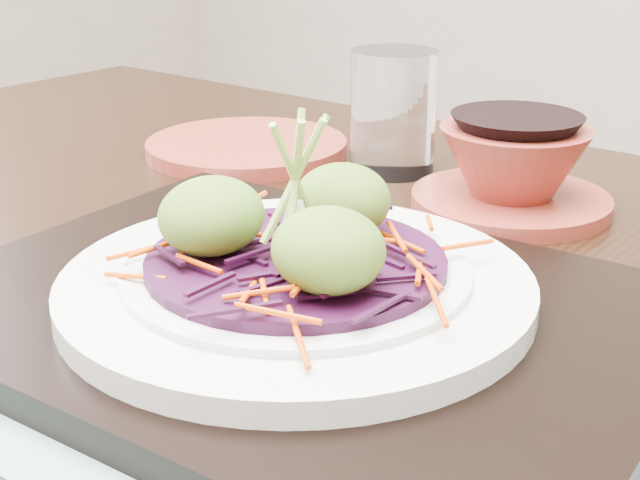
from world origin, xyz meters
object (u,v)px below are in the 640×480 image
Objects in this scene: dining_table at (277,466)px; terracotta_side_plate at (247,147)px; white_plate at (296,284)px; water_glass at (393,112)px; terracotta_bowl_set at (513,173)px; serving_tray at (297,313)px.

dining_table is 0.34m from terracotta_side_plate.
white_plate is at bearing -42.96° from terracotta_side_plate.
water_glass reaches higher than dining_table.
terracotta_bowl_set is (0.25, 0.01, 0.02)m from terracotta_side_plate.
water_glass reaches higher than white_plate.
terracotta_side_plate is at bearing 133.05° from serving_tray.
white_plate reaches higher than terracotta_side_plate.
dining_table is 0.13m from serving_tray.
terracotta_bowl_set reaches higher than terracotta_side_plate.
terracotta_bowl_set reaches higher than serving_tray.
serving_tray is 0.35m from terracotta_side_plate.
water_glass reaches higher than terracotta_bowl_set.
white_plate is 1.38× the size of terracotta_side_plate.
water_glass is 0.13m from terracotta_bowl_set.
white_plate is at bearing -29.26° from dining_table.
water_glass is at bearing 168.48° from terracotta_bowl_set.
dining_table is at bearing -96.61° from terracotta_bowl_set.
terracotta_bowl_set reaches higher than dining_table.
terracotta_bowl_set is at bearing -11.52° from water_glass.
serving_tray is 0.25m from terracotta_bowl_set.
water_glass is (-0.10, 0.26, 0.16)m from dining_table.
terracotta_side_plate is 1.02× the size of terracotta_bowl_set.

